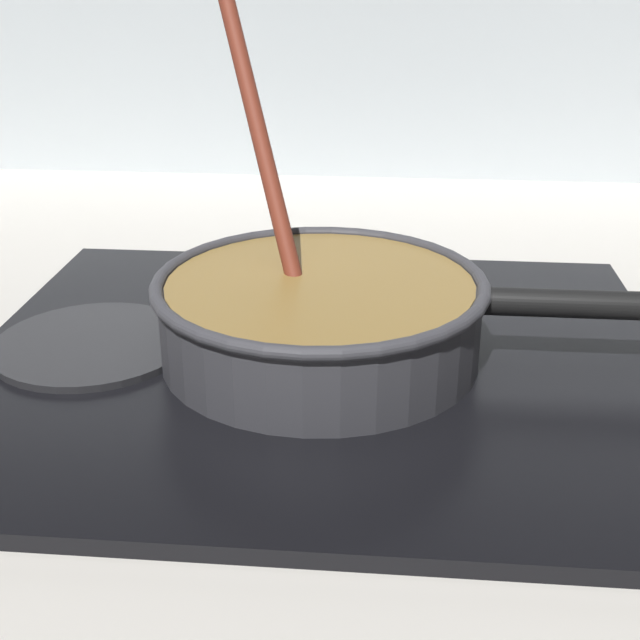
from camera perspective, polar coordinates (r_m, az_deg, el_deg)
ground at (r=0.56m, az=3.00°, el=-12.54°), size 2.40×1.60×0.04m
hob_plate at (r=0.68m, az=-0.00°, el=-2.88°), size 0.56×0.48×0.01m
burner_ring at (r=0.68m, az=-0.00°, el=-2.12°), size 0.21×0.21×0.01m
spare_burner at (r=0.72m, az=-15.05°, el=-1.54°), size 0.16×0.16×0.01m
cooking_pan at (r=0.66m, az=0.12°, el=0.46°), size 0.41×0.28×0.28m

